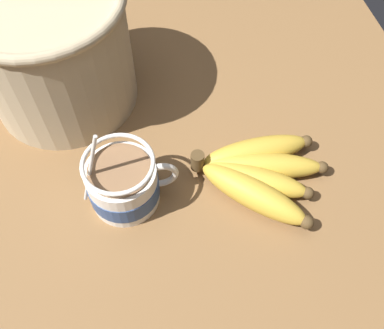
{
  "coord_description": "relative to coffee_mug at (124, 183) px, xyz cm",
  "views": [
    {
      "loc": [
        -1.53,
        -32.33,
        57.17
      ],
      "look_at": [
        4.68,
        0.16,
        7.13
      ],
      "focal_mm": 40.0,
      "sensor_mm": 36.0,
      "label": 1
    }
  ],
  "objects": [
    {
      "name": "table",
      "position": [
        5.07,
        1.04,
        -5.4
      ],
      "size": [
        93.93,
        93.93,
        3.14
      ],
      "color": "brown",
      "rests_on": "ground"
    },
    {
      "name": "coffee_mug",
      "position": [
        0.0,
        0.0,
        0.0
      ],
      "size": [
        14.05,
        9.84,
        14.99
      ],
      "color": "white",
      "rests_on": "table"
    },
    {
      "name": "banana_bunch",
      "position": [
        18.97,
        -0.66,
        -1.78
      ],
      "size": [
        19.61,
        16.54,
        4.35
      ],
      "color": "#4C381E",
      "rests_on": "table"
    },
    {
      "name": "woven_basket",
      "position": [
        -7.59,
        21.58,
        6.15
      ],
      "size": [
        24.3,
        24.3,
        19.15
      ],
      "color": "tan",
      "rests_on": "table"
    }
  ]
}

